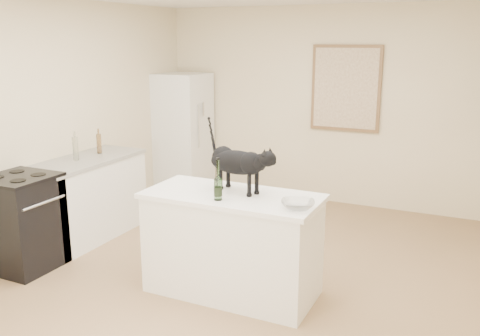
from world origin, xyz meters
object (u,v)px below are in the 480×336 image
at_px(stove, 22,223).
at_px(fridge, 182,133).
at_px(glass_bowl, 298,205).
at_px(wine_bottle, 218,182).
at_px(black_cat, 237,166).

bearing_deg(stove, fridge, 90.00).
relative_size(stove, glass_bowl, 3.46).
relative_size(stove, fridge, 0.53).
height_order(stove, glass_bowl, glass_bowl).
distance_m(stove, fridge, 2.98).
distance_m(fridge, glass_bowl, 3.79).
xyz_separation_m(stove, wine_bottle, (2.02, 0.20, 0.60)).
bearing_deg(wine_bottle, glass_bowl, 5.36).
relative_size(fridge, glass_bowl, 6.53).
bearing_deg(wine_bottle, fridge, 126.33).
distance_m(stove, wine_bottle, 2.12).
bearing_deg(black_cat, fridge, 145.87).
bearing_deg(glass_bowl, stove, -174.35).
xyz_separation_m(fridge, black_cat, (2.06, -2.46, 0.28)).
relative_size(black_cat, wine_bottle, 2.13).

